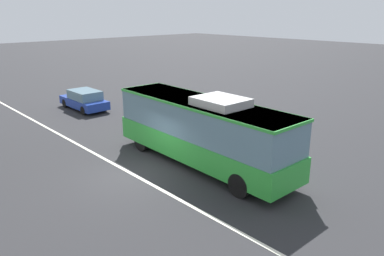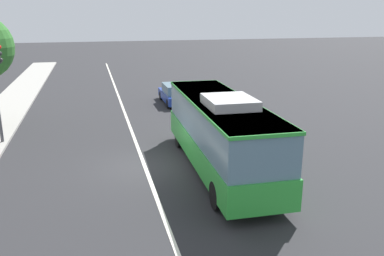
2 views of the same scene
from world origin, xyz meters
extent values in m
plane|color=#28282B|center=(0.00, 0.00, 0.00)|extent=(160.00, 160.00, 0.00)
cube|color=silver|center=(0.00, 0.00, 0.01)|extent=(76.00, 0.16, 0.01)
cube|color=green|center=(-1.22, -3.09, 0.98)|extent=(10.06, 2.75, 1.10)
cube|color=slate|center=(-1.22, -3.09, 2.31)|extent=(9.86, 2.67, 1.58)
cube|color=green|center=(-1.22, -3.09, 3.04)|extent=(9.96, 2.73, 0.12)
cube|color=#B2B2B2|center=(-2.42, -3.06, 3.28)|extent=(2.25, 1.86, 0.36)
cylinder|color=black|center=(2.20, -2.08, 0.50)|extent=(1.01, 0.33, 1.00)
cylinder|color=black|center=(2.15, -4.28, 0.50)|extent=(1.01, 0.33, 1.00)
cylinder|color=black|center=(-4.59, -1.90, 0.50)|extent=(1.01, 0.33, 1.00)
cylinder|color=black|center=(-4.65, -4.10, 0.50)|extent=(1.01, 0.33, 1.00)
cube|color=#1E3899|center=(12.23, -3.96, 0.52)|extent=(4.51, 1.82, 0.60)
cube|color=slate|center=(11.98, -3.96, 1.14)|extent=(2.53, 1.66, 0.64)
cylinder|color=black|center=(13.73, -3.17, 0.32)|extent=(0.64, 0.22, 0.64)
cylinder|color=black|center=(13.72, -4.77, 0.32)|extent=(0.64, 0.22, 0.64)
cylinder|color=black|center=(10.73, -3.16, 0.32)|extent=(0.64, 0.22, 0.64)
cylinder|color=black|center=(10.72, -4.76, 0.32)|extent=(0.64, 0.22, 0.64)
camera|label=1|loc=(-12.92, 8.38, 6.99)|focal=34.57mm
camera|label=2|loc=(-16.59, 2.03, 6.61)|focal=37.29mm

